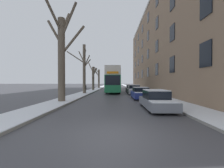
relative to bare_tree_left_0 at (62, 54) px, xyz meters
The scene contains 14 objects.
ground_plane 10.80m from the bare_tree_left_0, 59.62° to the right, with size 320.00×320.00×0.00m, color #424247.
sidewalk_left 44.75m from the bare_tree_left_0, 90.29° to the left, with size 2.35×130.00×0.16m.
sidewalk_right 45.89m from the bare_tree_left_0, 77.16° to the left, with size 2.35×130.00×0.16m.
terrace_facade_right 22.55m from the bare_tree_left_0, 44.40° to the left, with size 9.10×49.36×17.59m.
bare_tree_left_0 is the anchor object (origin of this frame).
bare_tree_left_1 9.96m from the bare_tree_left_0, 90.39° to the left, with size 3.67×2.31×7.90m.
bare_tree_left_2 19.78m from the bare_tree_left_0, 90.16° to the left, with size 2.46×3.25×6.43m.
bare_tree_left_3 30.74m from the bare_tree_left_0, 90.22° to the left, with size 1.90×1.40×6.49m.
double_decker_bus 15.13m from the bare_tree_left_0, 72.39° to the left, with size 2.52×11.63×4.47m.
parked_car_0 9.31m from the bare_tree_left_0, 21.43° to the right, with size 1.72×4.53×1.37m.
parked_car_1 9.43m from the bare_tree_left_0, 23.67° to the left, with size 1.90×4.20×1.35m.
parked_car_2 13.13m from the bare_tree_left_0, 51.18° to the left, with size 1.87×4.34×1.50m.
parked_car_3 17.35m from the bare_tree_left_0, 62.25° to the left, with size 1.74×4.08×1.37m.
pedestrian_left_sidewalk 11.16m from the bare_tree_left_0, 89.76° to the left, with size 0.34×0.34×1.57m.
Camera 1 is at (0.02, -5.32, 1.92)m, focal length 24.00 mm.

